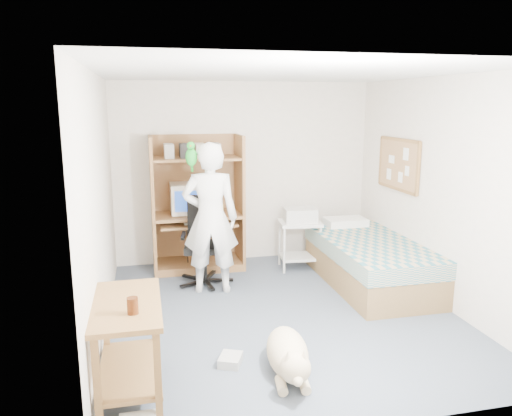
# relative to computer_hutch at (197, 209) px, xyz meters

# --- Properties ---
(floor) EXTENTS (4.00, 4.00, 0.00)m
(floor) POSITION_rel_computer_hutch_xyz_m (0.70, -1.74, -0.82)
(floor) COLOR #475360
(floor) RESTS_ON ground
(wall_back) EXTENTS (3.60, 0.02, 2.50)m
(wall_back) POSITION_rel_computer_hutch_xyz_m (0.70, 0.26, 0.43)
(wall_back) COLOR silver
(wall_back) RESTS_ON floor
(wall_right) EXTENTS (0.02, 4.00, 2.50)m
(wall_right) POSITION_rel_computer_hutch_xyz_m (2.50, -1.74, 0.43)
(wall_right) COLOR silver
(wall_right) RESTS_ON floor
(wall_left) EXTENTS (0.02, 4.00, 2.50)m
(wall_left) POSITION_rel_computer_hutch_xyz_m (-1.10, -1.74, 0.43)
(wall_left) COLOR silver
(wall_left) RESTS_ON floor
(ceiling) EXTENTS (3.60, 4.00, 0.02)m
(ceiling) POSITION_rel_computer_hutch_xyz_m (0.70, -1.74, 1.68)
(ceiling) COLOR white
(ceiling) RESTS_ON wall_back
(computer_hutch) EXTENTS (1.20, 0.63, 1.80)m
(computer_hutch) POSITION_rel_computer_hutch_xyz_m (0.00, 0.00, 0.00)
(computer_hutch) COLOR brown
(computer_hutch) RESTS_ON floor
(bed) EXTENTS (1.02, 2.02, 0.66)m
(bed) POSITION_rel_computer_hutch_xyz_m (2.00, -1.12, -0.53)
(bed) COLOR brown
(bed) RESTS_ON floor
(side_desk) EXTENTS (0.50, 1.00, 0.75)m
(side_desk) POSITION_rel_computer_hutch_xyz_m (-0.85, -2.94, -0.33)
(side_desk) COLOR brown
(side_desk) RESTS_ON floor
(corkboard) EXTENTS (0.04, 0.94, 0.66)m
(corkboard) POSITION_rel_computer_hutch_xyz_m (2.47, -0.84, 0.63)
(corkboard) COLOR #9E6F46
(corkboard) RESTS_ON wall_right
(office_chair) EXTENTS (0.60, 0.60, 1.07)m
(office_chair) POSITION_rel_computer_hutch_xyz_m (0.02, -0.61, -0.44)
(office_chair) COLOR black
(office_chair) RESTS_ON floor
(person) EXTENTS (0.71, 0.52, 1.78)m
(person) POSITION_rel_computer_hutch_xyz_m (0.06, -0.92, 0.07)
(person) COLOR white
(person) RESTS_ON floor
(parrot) EXTENTS (0.13, 0.23, 0.36)m
(parrot) POSITION_rel_computer_hutch_xyz_m (-0.14, -0.90, 0.81)
(parrot) COLOR #159125
(parrot) RESTS_ON person
(dog) EXTENTS (0.44, 1.07, 0.40)m
(dog) POSITION_rel_computer_hutch_xyz_m (0.42, -2.93, -0.65)
(dog) COLOR #CDB68A
(dog) RESTS_ON floor
(printer_cart) EXTENTS (0.59, 0.49, 0.66)m
(printer_cart) POSITION_rel_computer_hutch_xyz_m (1.33, -0.36, -0.38)
(printer_cart) COLOR silver
(printer_cart) RESTS_ON floor
(printer) EXTENTS (0.45, 0.36, 0.18)m
(printer) POSITION_rel_computer_hutch_xyz_m (1.33, -0.36, -0.07)
(printer) COLOR beige
(printer) RESTS_ON printer_cart
(crt_monitor) EXTENTS (0.42, 0.45, 0.39)m
(crt_monitor) POSITION_rel_computer_hutch_xyz_m (-0.14, 0.01, 0.15)
(crt_monitor) COLOR beige
(crt_monitor) RESTS_ON computer_hutch
(keyboard) EXTENTS (0.45, 0.16, 0.03)m
(keyboard) POSITION_rel_computer_hutch_xyz_m (0.03, -0.16, -0.15)
(keyboard) COLOR beige
(keyboard) RESTS_ON computer_hutch
(pencil_cup) EXTENTS (0.08, 0.08, 0.12)m
(pencil_cup) POSITION_rel_computer_hutch_xyz_m (0.31, -0.09, -0.00)
(pencil_cup) COLOR yellow
(pencil_cup) RESTS_ON computer_hutch
(drink_glass) EXTENTS (0.08, 0.08, 0.12)m
(drink_glass) POSITION_rel_computer_hutch_xyz_m (-0.80, -3.15, -0.01)
(drink_glass) COLOR #3D1B09
(drink_glass) RESTS_ON side_desk
(floor_box_b) EXTENTS (0.25, 0.27, 0.08)m
(floor_box_b) POSITION_rel_computer_hutch_xyz_m (-0.02, -2.68, -0.78)
(floor_box_b) COLOR #A6A6A1
(floor_box_b) RESTS_ON floor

